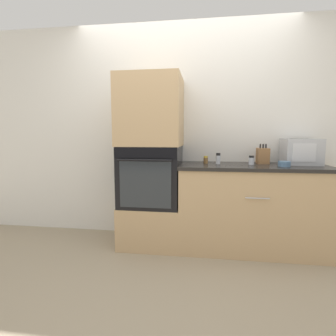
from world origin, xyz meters
name	(u,v)px	position (x,y,z in m)	size (l,w,h in m)	color
ground_plane	(178,256)	(0.00, 0.00, 0.00)	(12.00, 12.00, 0.00)	gray
wall_back	(184,132)	(0.00, 0.63, 1.25)	(8.00, 0.05, 2.50)	silver
oven_cabinet_base	(152,223)	(-0.33, 0.30, 0.23)	(0.66, 0.60, 0.45)	tan
wall_oven	(151,175)	(-0.33, 0.30, 0.78)	(0.64, 0.64, 0.65)	black
oven_cabinet_upper	(151,112)	(-0.33, 0.30, 1.46)	(0.66, 0.60, 0.73)	tan
counter_unit	(251,207)	(0.75, 0.30, 0.46)	(1.51, 0.63, 0.91)	tan
microwave	(301,152)	(1.25, 0.42, 1.04)	(0.36, 0.32, 0.27)	#B2B5BA
knife_block	(263,156)	(0.87, 0.46, 0.99)	(0.12, 0.16, 0.21)	olive
bowl	(284,164)	(1.03, 0.20, 0.93)	(0.12, 0.12, 0.05)	#517599
condiment_jar_near	(206,160)	(0.26, 0.36, 0.95)	(0.05, 0.05, 0.08)	brown
condiment_jar_mid	(218,159)	(0.39, 0.33, 0.97)	(0.05, 0.05, 0.12)	silver
condiment_jar_far	(251,160)	(0.73, 0.33, 0.95)	(0.06, 0.06, 0.09)	silver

